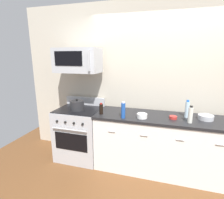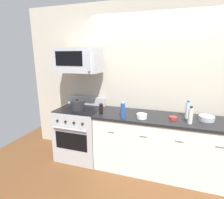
# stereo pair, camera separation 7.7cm
# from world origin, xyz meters

# --- Properties ---
(ground_plane) EXTENTS (6.22, 6.22, 0.00)m
(ground_plane) POSITION_xyz_m (0.00, 0.00, 0.00)
(ground_plane) COLOR brown
(back_wall) EXTENTS (5.18, 0.10, 2.70)m
(back_wall) POSITION_xyz_m (0.00, 0.41, 1.35)
(back_wall) COLOR beige
(back_wall) RESTS_ON ground_plane
(counter_unit) EXTENTS (2.09, 0.66, 0.92)m
(counter_unit) POSITION_xyz_m (0.00, -0.00, 0.46)
(counter_unit) COLOR white
(counter_unit) RESTS_ON ground_plane
(range_oven) EXTENTS (0.76, 0.69, 1.07)m
(range_oven) POSITION_xyz_m (-1.42, 0.00, 0.47)
(range_oven) COLOR #B7BABF
(range_oven) RESTS_ON ground_plane
(microwave) EXTENTS (0.74, 0.44, 0.40)m
(microwave) POSITION_xyz_m (-1.42, 0.05, 1.75)
(microwave) COLOR #B7BABF
(bottle_soda_blue) EXTENTS (0.06, 0.06, 0.25)m
(bottle_soda_blue) POSITION_xyz_m (-0.57, -0.22, 1.04)
(bottle_soda_blue) COLOR #1E4CA5
(bottle_soda_blue) RESTS_ON countertop_slab
(bottle_water_clear) EXTENTS (0.06, 0.06, 0.27)m
(bottle_water_clear) POSITION_xyz_m (0.34, 0.07, 1.05)
(bottle_water_clear) COLOR silver
(bottle_water_clear) RESTS_ON countertop_slab
(bottle_soy_sauce_dark) EXTENTS (0.06, 0.06, 0.18)m
(bottle_soy_sauce_dark) POSITION_xyz_m (-0.95, -0.14, 1.01)
(bottle_soy_sauce_dark) COLOR black
(bottle_soy_sauce_dark) RESTS_ON countertop_slab
(bottle_vinegar_white) EXTENTS (0.06, 0.06, 0.24)m
(bottle_vinegar_white) POSITION_xyz_m (0.36, -0.15, 1.04)
(bottle_vinegar_white) COLOR silver
(bottle_vinegar_white) RESTS_ON countertop_slab
(bowl_red_small) EXTENTS (0.11, 0.11, 0.04)m
(bowl_red_small) POSITION_xyz_m (0.14, -0.05, 0.94)
(bowl_red_small) COLOR #B72D28
(bowl_red_small) RESTS_ON countertop_slab
(bowl_white_ceramic) EXTENTS (0.15, 0.15, 0.07)m
(bowl_white_ceramic) POSITION_xyz_m (-0.30, -0.14, 0.95)
(bowl_white_ceramic) COLOR white
(bowl_white_ceramic) RESTS_ON countertop_slab
(bowl_steel_prep) EXTENTS (0.21, 0.21, 0.07)m
(bowl_steel_prep) POSITION_xyz_m (0.60, 0.05, 0.96)
(bowl_steel_prep) COLOR #B2B5BA
(bowl_steel_prep) RESTS_ON countertop_slab
(stockpot) EXTENTS (0.24, 0.24, 0.19)m
(stockpot) POSITION_xyz_m (-1.42, -0.05, 1.00)
(stockpot) COLOR #262628
(stockpot) RESTS_ON range_oven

